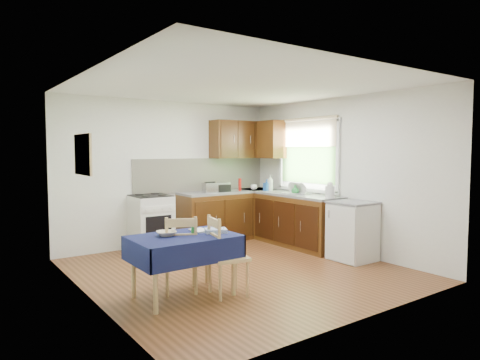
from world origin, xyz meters
TOP-DOWN VIEW (x-y plane):
  - floor at (0.00, 0.00)m, footprint 4.20×4.20m
  - ceiling at (0.00, 0.00)m, footprint 4.00×4.20m
  - wall_back at (0.00, 2.10)m, footprint 4.00×0.02m
  - wall_front at (0.00, -2.10)m, footprint 4.00×0.02m
  - wall_left at (-2.00, 0.00)m, footprint 0.02×4.20m
  - wall_right at (2.00, 0.00)m, footprint 0.02×4.20m
  - base_cabinets at (1.36, 1.26)m, footprint 1.90×2.30m
  - worktop_back at (1.05, 1.80)m, footprint 1.90×0.60m
  - worktop_right at (1.70, 0.65)m, footprint 0.60×1.70m
  - worktop_corner at (1.70, 1.80)m, footprint 0.60×0.60m
  - splashback at (0.65, 2.08)m, footprint 2.70×0.02m
  - upper_cabinets at (1.52, 1.80)m, footprint 1.20×0.85m
  - stove at (-0.50, 1.80)m, footprint 0.60×0.61m
  - window at (1.97, 0.70)m, footprint 0.04×1.48m
  - fridge at (1.70, -0.55)m, footprint 0.58×0.60m
  - corkboard at (-1.97, 0.30)m, footprint 0.04×0.62m
  - dining_table at (-1.12, -0.51)m, footprint 1.15×0.78m
  - chair_far at (-1.08, -0.37)m, footprint 0.53×0.53m
  - chair_near at (-0.73, -0.74)m, footprint 0.47×0.47m
  - toaster at (0.58, 1.70)m, footprint 0.25×0.16m
  - sandwich_press at (0.85, 1.77)m, footprint 0.28×0.25m
  - sauce_bottle at (1.20, 1.66)m, footprint 0.05×0.05m
  - yellow_packet at (0.81, 1.95)m, footprint 0.14×0.11m
  - dish_rack at (1.67, 0.63)m, footprint 0.42×0.32m
  - kettle at (1.69, -0.09)m, footprint 0.15×0.15m
  - cup at (1.52, 1.66)m, footprint 0.15×0.15m
  - soap_bottle_a at (1.68, 1.37)m, footprint 0.13×0.13m
  - soap_bottle_b at (1.62, 1.40)m, footprint 0.11×0.10m
  - soap_bottle_c at (1.62, 0.63)m, footprint 0.16×0.16m
  - plate_bowl at (-1.29, -0.42)m, footprint 0.27×0.27m
  - book at (-0.93, -0.38)m, footprint 0.17×0.24m
  - spice_jar at (-1.00, -0.50)m, footprint 0.05×0.05m
  - tea_towel at (-0.73, -0.56)m, footprint 0.30×0.28m

SIDE VIEW (x-z plane):
  - floor at x=0.00m, z-range 0.00..0.00m
  - base_cabinets at x=1.36m, z-range 0.00..0.86m
  - fridge at x=1.70m, z-range 0.00..0.88m
  - stove at x=-0.50m, z-range 0.00..0.92m
  - chair_far at x=-1.08m, z-range 0.03..0.93m
  - chair_near at x=-0.73m, z-range 0.03..0.94m
  - dining_table at x=-1.12m, z-range 0.24..0.94m
  - book at x=-0.93m, z-range 0.70..0.71m
  - tea_towel at x=-0.73m, z-range 0.70..0.74m
  - plate_bowl at x=-1.29m, z-range 0.70..0.75m
  - spice_jar at x=-1.00m, z-range 0.70..0.79m
  - worktop_back at x=1.05m, z-range 0.86..0.90m
  - worktop_right at x=1.70m, z-range 0.86..0.90m
  - worktop_corner at x=1.70m, z-range 0.86..0.90m
  - dish_rack at x=1.67m, z-range 0.82..1.02m
  - cup at x=1.52m, z-range 0.90..1.00m
  - soap_bottle_c at x=1.62m, z-range 0.90..1.06m
  - sandwich_press at x=0.85m, z-range 0.90..1.06m
  - yellow_packet at x=0.81m, z-range 0.90..1.06m
  - toaster at x=0.58m, z-range 0.89..1.09m
  - soap_bottle_b at x=1.62m, z-range 0.90..1.11m
  - kettle at x=1.69m, z-range 0.89..1.14m
  - sauce_bottle at x=1.20m, z-range 0.90..1.13m
  - soap_bottle_a at x=1.68m, z-range 0.90..1.19m
  - splashback at x=0.65m, z-range 0.90..1.50m
  - wall_back at x=0.00m, z-range 0.00..2.50m
  - wall_front at x=0.00m, z-range 0.00..2.50m
  - wall_left at x=-2.00m, z-range 0.00..2.50m
  - wall_right at x=2.00m, z-range 0.00..2.50m
  - corkboard at x=-1.97m, z-range 1.36..1.83m
  - window at x=1.97m, z-range 1.02..2.28m
  - upper_cabinets at x=1.52m, z-range 1.50..2.20m
  - ceiling at x=0.00m, z-range 2.49..2.51m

